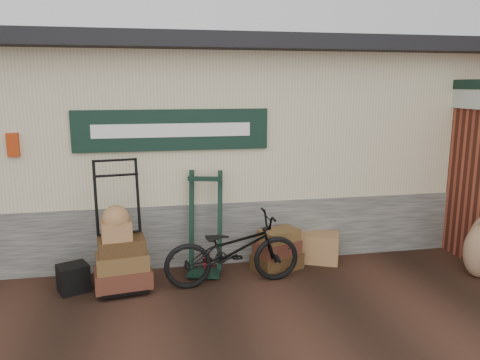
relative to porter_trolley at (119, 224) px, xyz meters
name	(u,v)px	position (x,y,z in m)	size (l,w,h in m)	color
ground	(206,295)	(1.02, -0.48, -0.83)	(80.00, 80.00, 0.00)	black
station_building	(185,140)	(1.01, 2.25, 0.78)	(14.40, 4.10, 3.20)	#4C4C47
porter_trolley	(119,224)	(0.00, 0.00, 0.00)	(0.83, 0.62, 1.66)	black
green_barrow	(205,223)	(1.11, 0.24, -0.13)	(0.51, 0.43, 1.41)	black
suitcase_stack	(277,249)	(2.11, 0.17, -0.54)	(0.66, 0.41, 0.58)	#3B2412
wicker_hamper	(316,247)	(2.76, 0.37, -0.62)	(0.64, 0.42, 0.42)	brown
black_trunk	(73,278)	(-0.59, -0.05, -0.66)	(0.35, 0.30, 0.35)	black
bicycle	(233,246)	(1.41, -0.21, -0.32)	(1.77, 0.62, 1.03)	black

